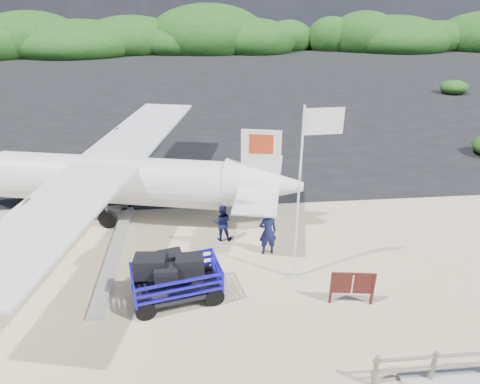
{
  "coord_description": "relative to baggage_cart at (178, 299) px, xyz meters",
  "views": [
    {
      "loc": [
        -1.04,
        -12.22,
        9.18
      ],
      "look_at": [
        0.38,
        3.24,
        1.55
      ],
      "focal_mm": 32.0,
      "sensor_mm": 36.0,
      "label": 1
    }
  ],
  "objects": [
    {
      "name": "vegetation_band",
      "position": [
        2.04,
        56.24,
        0.0
      ],
      "size": [
        124.0,
        8.0,
        4.4
      ],
      "primitive_type": null,
      "color": "#B2B2B2",
      "rests_on": "ground"
    },
    {
      "name": "crew_a",
      "position": [
        3.25,
        2.34,
        0.93
      ],
      "size": [
        0.72,
        0.52,
        1.86
      ],
      "primitive_type": "imported",
      "rotation": [
        0.0,
        0.0,
        3.25
      ],
      "color": "#121645",
      "rests_on": "ground"
    },
    {
      "name": "aircraft_large",
      "position": [
        19.97,
        25.81,
        0.0
      ],
      "size": [
        21.14,
        21.14,
        5.32
      ],
      "primitive_type": null,
      "rotation": [
        0.0,
        0.0,
        2.92
      ],
      "color": "#B2B2B2",
      "rests_on": "ground"
    },
    {
      "name": "asphalt_apron",
      "position": [
        2.04,
        31.24,
        0.0
      ],
      "size": [
        90.0,
        50.0,
        0.04
      ],
      "primitive_type": null,
      "color": "#B2B2B2",
      "rests_on": "ground"
    },
    {
      "name": "baggage_cart",
      "position": [
        0.0,
        0.0,
        0.0
      ],
      "size": [
        3.27,
        2.3,
        1.49
      ],
      "primitive_type": null,
      "rotation": [
        0.0,
        0.0,
        0.22
      ],
      "color": "#150DCB",
      "rests_on": "ground"
    },
    {
      "name": "ground",
      "position": [
        2.04,
        1.24,
        0.0
      ],
      "size": [
        160.0,
        160.0,
        0.0
      ],
      "primitive_type": "plane",
      "color": "beige"
    },
    {
      "name": "crew_b",
      "position": [
        1.63,
        3.45,
        0.76
      ],
      "size": [
        0.79,
        0.64,
        1.51
      ],
      "primitive_type": "imported",
      "rotation": [
        0.0,
        0.0,
        3.04
      ],
      "color": "#121645",
      "rests_on": "ground"
    },
    {
      "name": "signboard",
      "position": [
        5.46,
        -0.7,
        0.0
      ],
      "size": [
        1.47,
        0.34,
        1.21
      ],
      "primitive_type": null,
      "rotation": [
        0.0,
        0.0,
        -0.14
      ],
      "color": "#4E1B16",
      "rests_on": "ground"
    },
    {
      "name": "flagpole",
      "position": [
        3.93,
        0.78,
        0.0
      ],
      "size": [
        1.23,
        0.55,
        6.05
      ],
      "primitive_type": null,
      "rotation": [
        0.0,
        0.0,
        0.04
      ],
      "color": "white",
      "rests_on": "ground"
    }
  ]
}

